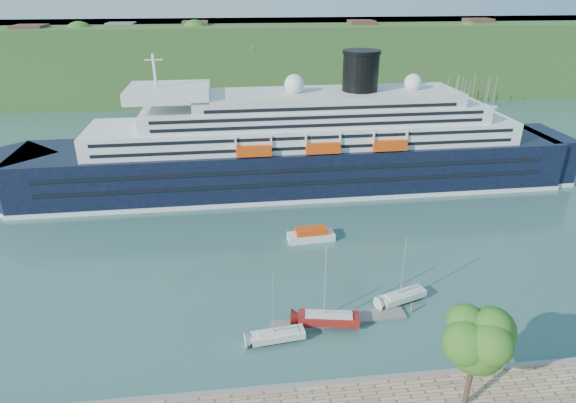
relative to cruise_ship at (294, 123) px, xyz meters
The scene contains 10 objects.
ground 53.27m from the cruise_ship, 92.21° to the right, with size 400.00×400.00×0.00m, color #2E524C.
far_hillside 93.38m from the cruise_ship, 91.22° to the left, with size 400.00×50.00×24.00m, color #324F1F.
quay_coping 53.20m from the cruise_ship, 92.20° to the right, with size 220.00×0.50×0.30m, color slate.
cruise_ship is the anchor object (origin of this frame).
promenade_tree 56.86m from the cruise_ship, 81.18° to the right, with size 6.97×6.97×11.54m, color #27631A, non-canonical shape.
floating_pontoon 43.35m from the cruise_ship, 89.99° to the right, with size 16.29×1.99×0.36m, color gray, non-canonical shape.
sailboat_white_near 45.55m from the cruise_ship, 99.60° to the right, with size 6.59×1.83×8.52m, color silver, non-canonical shape.
sailboat_red 42.84m from the cruise_ship, 91.84° to the right, with size 7.82×2.17×10.10m, color maroon, non-canonical shape.
sailboat_white_far 40.54m from the cruise_ship, 77.25° to the right, with size 6.79×1.88×8.76m, color silver, non-canonical shape.
tender_launch 24.55m from the cruise_ship, 90.21° to the right, with size 7.32×2.50×2.02m, color #D8420C, non-canonical shape.
Camera 1 is at (-9.33, -34.69, 36.49)m, focal length 30.00 mm.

